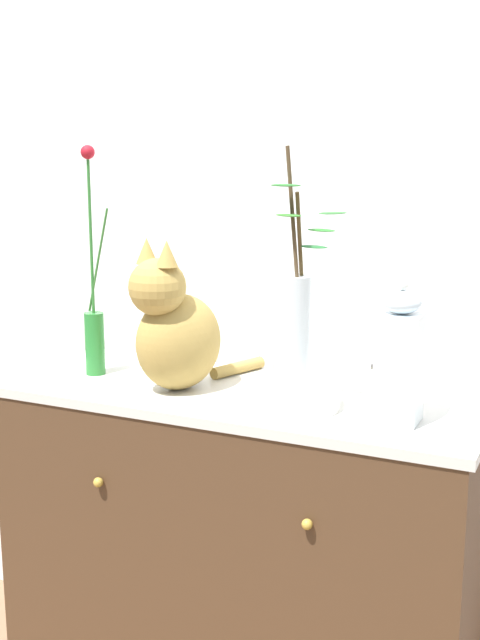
{
  "coord_description": "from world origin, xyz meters",
  "views": [
    {
      "loc": [
        0.8,
        -1.74,
        1.47
      ],
      "look_at": [
        0.0,
        0.0,
        1.08
      ],
      "focal_mm": 45.24,
      "sensor_mm": 36.0,
      "label": 1
    }
  ],
  "objects_px": {
    "jar_lidded_porcelain": "(400,359)",
    "candle_pillar": "(371,386)",
    "sideboard": "(240,557)",
    "vase_glass_clear": "(293,324)",
    "bowl_porcelain": "(291,396)",
    "cat_sitting": "(175,329)",
    "vase_slim_green": "(94,321)"
  },
  "relations": [
    {
      "from": "sideboard",
      "to": "vase_slim_green",
      "type": "xyz_separation_m",
      "value": [
        -0.42,
        -0.02,
        0.59
      ]
    },
    {
      "from": "bowl_porcelain",
      "to": "jar_lidded_porcelain",
      "type": "bearing_deg",
      "value": 0.36
    },
    {
      "from": "vase_slim_green",
      "to": "vase_glass_clear",
      "type": "xyz_separation_m",
      "value": [
        0.58,
        -0.05,
        0.05
      ]
    },
    {
      "from": "jar_lidded_porcelain",
      "to": "vase_glass_clear",
      "type": "bearing_deg",
      "value": -179.46
    },
    {
      "from": "cat_sitting",
      "to": "vase_glass_clear",
      "type": "height_order",
      "value": "vase_glass_clear"
    },
    {
      "from": "sideboard",
      "to": "vase_glass_clear",
      "type": "xyz_separation_m",
      "value": [
        0.16,
        -0.07,
        0.65
      ]
    },
    {
      "from": "cat_sitting",
      "to": "vase_glass_clear",
      "type": "bearing_deg",
      "value": -2.52
    },
    {
      "from": "vase_slim_green",
      "to": "vase_glass_clear",
      "type": "height_order",
      "value": "vase_slim_green"
    },
    {
      "from": "candle_pillar",
      "to": "jar_lidded_porcelain",
      "type": "bearing_deg",
      "value": -50.41
    },
    {
      "from": "bowl_porcelain",
      "to": "cat_sitting",
      "type": "bearing_deg",
      "value": 177.6
    },
    {
      "from": "sideboard",
      "to": "vase_glass_clear",
      "type": "distance_m",
      "value": 0.67
    },
    {
      "from": "bowl_porcelain",
      "to": "sideboard",
      "type": "bearing_deg",
      "value": 157.47
    },
    {
      "from": "cat_sitting",
      "to": "candle_pillar",
      "type": "relative_size",
      "value": 4.42
    },
    {
      "from": "sideboard",
      "to": "candle_pillar",
      "type": "distance_m",
      "value": 0.59
    },
    {
      "from": "vase_glass_clear",
      "to": "candle_pillar",
      "type": "height_order",
      "value": "vase_glass_clear"
    },
    {
      "from": "vase_slim_green",
      "to": "sideboard",
      "type": "bearing_deg",
      "value": 2.12
    },
    {
      "from": "cat_sitting",
      "to": "bowl_porcelain",
      "type": "relative_size",
      "value": 1.86
    },
    {
      "from": "sideboard",
      "to": "cat_sitting",
      "type": "distance_m",
      "value": 0.62
    },
    {
      "from": "sideboard",
      "to": "vase_slim_green",
      "type": "height_order",
      "value": "vase_slim_green"
    },
    {
      "from": "vase_glass_clear",
      "to": "jar_lidded_porcelain",
      "type": "height_order",
      "value": "vase_glass_clear"
    },
    {
      "from": "cat_sitting",
      "to": "jar_lidded_porcelain",
      "type": "relative_size",
      "value": 1.31
    },
    {
      "from": "bowl_porcelain",
      "to": "candle_pillar",
      "type": "xyz_separation_m",
      "value": [
        0.16,
        0.11,
        0.01
      ]
    },
    {
      "from": "vase_slim_green",
      "to": "vase_glass_clear",
      "type": "bearing_deg",
      "value": -5.17
    },
    {
      "from": "jar_lidded_porcelain",
      "to": "candle_pillar",
      "type": "bearing_deg",
      "value": 129.59
    },
    {
      "from": "sideboard",
      "to": "bowl_porcelain",
      "type": "height_order",
      "value": "bowl_porcelain"
    },
    {
      "from": "bowl_porcelain",
      "to": "candle_pillar",
      "type": "height_order",
      "value": "candle_pillar"
    },
    {
      "from": "bowl_porcelain",
      "to": "vase_slim_green",
      "type": "bearing_deg",
      "value": 174.89
    },
    {
      "from": "sideboard",
      "to": "vase_glass_clear",
      "type": "bearing_deg",
      "value": -22.52
    },
    {
      "from": "vase_slim_green",
      "to": "bowl_porcelain",
      "type": "height_order",
      "value": "vase_slim_green"
    },
    {
      "from": "jar_lidded_porcelain",
      "to": "vase_slim_green",
      "type": "bearing_deg",
      "value": 176.53
    },
    {
      "from": "vase_slim_green",
      "to": "jar_lidded_porcelain",
      "type": "distance_m",
      "value": 0.83
    },
    {
      "from": "sideboard",
      "to": "cat_sitting",
      "type": "relative_size",
      "value": 2.92
    }
  ]
}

